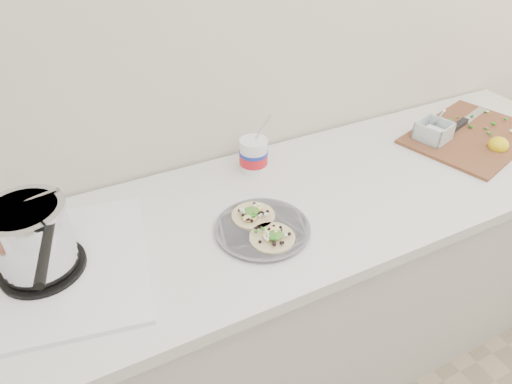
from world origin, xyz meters
name	(u,v)px	position (x,y,z in m)	size (l,w,h in m)	color
counter	(281,297)	(0.00, 1.43, 0.45)	(2.44, 0.66, 0.90)	silver
stove	(37,249)	(-0.69, 1.44, 0.98)	(0.59, 0.56, 0.25)	silver
taco_plate	(262,226)	(-0.13, 1.33, 0.92)	(0.27, 0.27, 0.04)	slate
tub	(254,152)	(-0.01, 1.62, 0.97)	(0.10, 0.10, 0.21)	white
cutboard	(468,132)	(0.80, 1.46, 0.92)	(0.58, 0.48, 0.08)	brown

